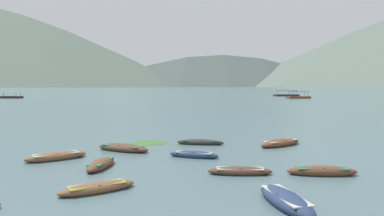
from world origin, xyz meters
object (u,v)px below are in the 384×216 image
Objects in this scene: rowboat_1 at (240,171)px; rowboat_7 at (322,171)px; ferry_0 at (10,97)px; rowboat_9 at (200,142)px; rowboat_2 at (286,200)px; rowboat_3 at (56,157)px; ferry_2 at (298,97)px; rowboat_0 at (123,148)px; rowboat_5 at (97,188)px; rowboat_10 at (194,155)px; ferry_1 at (286,95)px; rowboat_6 at (280,143)px; rowboat_8 at (101,164)px.

rowboat_7 is at bearing -2.69° from rowboat_1.
ferry_0 reaches higher than rowboat_1.
ferry_0 is at bearing 121.31° from rowboat_1.
rowboat_2 is at bearing -79.19° from rowboat_9.
rowboat_7 is at bearing -14.83° from rowboat_3.
ferry_2 reaches higher than rowboat_2.
rowboat_0 is 101.21m from ferry_2.
rowboat_5 is 12.33m from rowboat_9.
ferry_2 reaches higher than rowboat_7.
rowboat_0 is at bearing -60.02° from ferry_0.
rowboat_1 is at bearing -79.74° from rowboat_9.
rowboat_7 is 1.07× the size of rowboat_10.
rowboat_10 is 101.41m from ferry_2.
rowboat_3 is at bearing -112.11° from ferry_1.
rowboat_5 is 7.95m from rowboat_10.
rowboat_1 is 0.30× the size of ferry_1.
rowboat_0 is 1.26× the size of rowboat_5.
rowboat_2 reaches higher than rowboat_6.
rowboat_0 is 1.27× the size of rowboat_10.
rowboat_7 is at bearing -105.54° from ferry_1.
rowboat_8 reaches higher than rowboat_5.
rowboat_8 is 0.89× the size of rowboat_9.
rowboat_9 reaches higher than rowboat_10.
rowboat_3 is 0.42× the size of ferry_2.
ferry_2 is (36.68, 89.70, 0.29)m from rowboat_9.
rowboat_10 is at bearing 109.89° from rowboat_2.
rowboat_0 reaches higher than rowboat_7.
rowboat_6 is at bearing 88.37° from rowboat_7.
rowboat_3 is 111.91m from ferry_0.
ferry_1 is (45.59, 121.91, 0.27)m from rowboat_8.
rowboat_1 is at bearing -62.15° from rowboat_10.
rowboat_9 is at bearing 30.27° from rowboat_3.
rowboat_5 is 1.01× the size of rowboat_10.
rowboat_6 reaches higher than rowboat_3.
rowboat_6 is 5.83m from rowboat_9.
ferry_1 is at bearing 68.88° from rowboat_0.
rowboat_9 is at bearing 174.12° from rowboat_6.
ferry_0 is at bearing 121.45° from rowboat_10.
rowboat_7 is at bearing 54.90° from rowboat_2.
rowboat_7 is (3.99, -0.19, 0.02)m from rowboat_1.
ferry_2 reaches higher than rowboat_3.
rowboat_6 is at bearing 9.21° from rowboat_0.
rowboat_9 reaches higher than rowboat_5.
rowboat_0 is at bearing -114.50° from ferry_2.
rowboat_6 is at bearing 29.80° from rowboat_8.
rowboat_3 is (-3.45, -2.71, -0.01)m from rowboat_0.
rowboat_7 is 7.51m from rowboat_10.
rowboat_7 is 128.35m from ferry_1.
rowboat_9 is 121.52m from ferry_1.
ferry_1 and ferry_2 have the same top height.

